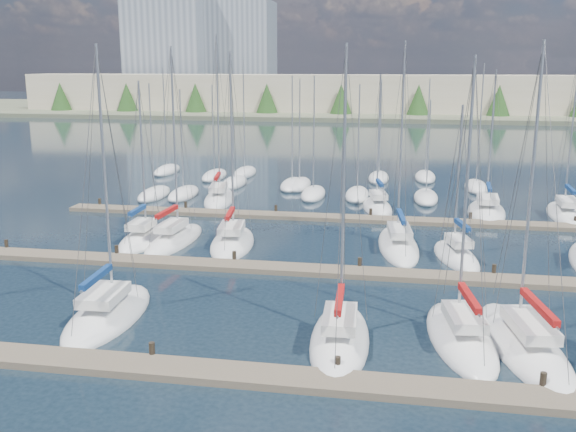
% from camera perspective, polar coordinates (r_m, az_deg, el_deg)
% --- Properties ---
extents(ground, '(400.00, 400.00, 0.00)m').
position_cam_1_polar(ground, '(82.36, 5.54, 4.56)').
color(ground, '#192733').
rests_on(ground, ground).
extents(dock_near, '(44.00, 1.93, 1.10)m').
position_cam_1_polar(dock_near, '(26.97, -4.52, -13.87)').
color(dock_near, '#6B5E4C').
rests_on(dock_near, ground).
extents(dock_mid, '(44.00, 1.93, 1.10)m').
position_cam_1_polar(dock_mid, '(39.66, 0.50, -4.75)').
color(dock_mid, '#6B5E4C').
rests_on(dock_mid, ground).
extents(dock_far, '(44.00, 1.93, 1.10)m').
position_cam_1_polar(dock_far, '(53.01, 2.98, -0.12)').
color(dock_far, '#6B5E4C').
rests_on(dock_far, ground).
extents(sailboat_j, '(4.03, 8.74, 14.09)m').
position_cam_1_polar(sailboat_j, '(45.58, -4.96, -2.35)').
color(sailboat_j, white).
rests_on(sailboat_j, ground).
extents(sailboat_n, '(4.17, 9.23, 15.85)m').
position_cam_1_polar(sailboat_n, '(60.46, -6.13, 1.54)').
color(sailboat_n, white).
rests_on(sailboat_n, ground).
extents(sailboat_i, '(2.94, 8.99, 14.43)m').
position_cam_1_polar(sailboat_i, '(46.71, -10.06, -2.11)').
color(sailboat_i, white).
rests_on(sailboat_i, ground).
extents(sailboat_c, '(3.66, 8.72, 14.17)m').
position_cam_1_polar(sailboat_c, '(33.96, -15.69, -8.40)').
color(sailboat_c, white).
rests_on(sailboat_c, ground).
extents(sailboat_r, '(3.14, 9.29, 14.85)m').
position_cam_1_polar(sailboat_r, '(58.77, 23.43, 0.16)').
color(sailboat_r, white).
rests_on(sailboat_r, ground).
extents(sailboat_e, '(3.88, 8.88, 13.62)m').
position_cam_1_polar(sailboat_e, '(31.17, 15.10, -10.36)').
color(sailboat_e, white).
rests_on(sailboat_e, ground).
extents(sailboat_f, '(4.36, 10.44, 14.22)m').
position_cam_1_polar(sailboat_f, '(31.25, 20.24, -10.70)').
color(sailboat_f, white).
rests_on(sailboat_f, ground).
extents(sailboat_d, '(3.08, 8.78, 14.10)m').
position_cam_1_polar(sailboat_d, '(30.05, 4.63, -10.83)').
color(sailboat_d, white).
rests_on(sailboat_d, ground).
extents(sailboat_k, '(3.64, 10.07, 14.75)m').
position_cam_1_polar(sailboat_k, '(45.42, 9.77, -2.55)').
color(sailboat_k, white).
rests_on(sailboat_k, ground).
extents(sailboat_h, '(2.87, 7.14, 12.11)m').
position_cam_1_polar(sailboat_h, '(47.41, -12.71, -2.02)').
color(sailboat_h, white).
rests_on(sailboat_h, ground).
extents(sailboat_q, '(3.83, 9.13, 12.81)m').
position_cam_1_polar(sailboat_q, '(57.55, 17.23, 0.39)').
color(sailboat_q, white).
rests_on(sailboat_q, ground).
extents(sailboat_p, '(3.66, 7.49, 12.39)m').
position_cam_1_polar(sailboat_p, '(57.15, 7.95, 0.80)').
color(sailboat_p, white).
rests_on(sailboat_p, ground).
extents(sailboat_l, '(3.71, 7.18, 10.74)m').
position_cam_1_polar(sailboat_l, '(43.58, 14.73, -3.49)').
color(sailboat_l, white).
rests_on(sailboat_l, ground).
extents(distant_boats, '(36.93, 20.75, 13.30)m').
position_cam_1_polar(distant_boats, '(66.91, 0.73, 2.85)').
color(distant_boats, '#9EA0A5').
rests_on(distant_boats, ground).
extents(shoreline, '(400.00, 60.00, 38.00)m').
position_cam_1_polar(shoreline, '(172.13, 3.50, 11.63)').
color(shoreline, '#666B51').
rests_on(shoreline, ground).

